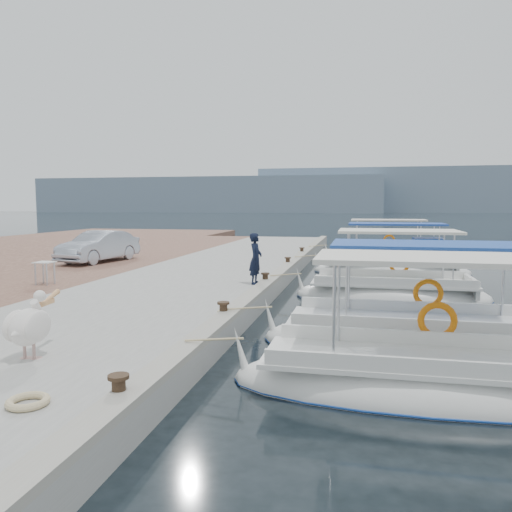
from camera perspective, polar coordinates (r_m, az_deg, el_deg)
The scene contains 16 objects.
ground at distance 14.82m, azimuth 1.28°, elevation -5.90°, with size 400.00×400.00×0.00m, color black.
concrete_quay at distance 20.27m, azimuth -4.42°, elevation -2.02°, with size 6.00×40.00×0.50m, color gray.
quay_curb at distance 19.63m, azimuth 3.38°, elevation -1.36°, with size 0.44×40.00×0.12m, color gray.
cobblestone_strip at distance 22.20m, azimuth -16.90°, elevation -1.57°, with size 4.00×40.00×0.50m, color brown.
distant_hills at distance 217.47m, azimuth 19.28°, elevation 6.73°, with size 330.00×60.00×18.00m.
fishing_caique_a at distance 8.66m, azimuth 18.71°, elevation -13.98°, with size 6.28×2.04×2.83m.
fishing_caique_b at distance 11.25m, azimuth 18.09°, elevation -9.34°, with size 6.67×2.30×2.83m.
fishing_caique_c at distance 16.66m, azimuth 15.23°, elevation -4.36°, with size 6.17×2.48×2.83m.
fishing_caique_d at distance 22.87m, azimuth 15.45°, elevation -1.46°, with size 6.81×2.21×2.83m.
fishing_caique_e at distance 28.77m, azimuth 14.43°, elevation -0.11°, with size 6.70×2.16×2.83m.
mooring_bollards at distance 16.22m, azimuth 1.06°, elevation -2.40°, with size 0.28×20.28×0.33m.
pelican at distance 9.06m, azimuth -24.48°, elevation -7.20°, with size 0.54×1.39×1.08m.
fisherman at distance 15.87m, azimuth -0.04°, elevation -0.30°, with size 0.60×0.39×1.64m, color black.
parked_car at distance 23.22m, azimuth -17.51°, elevation 1.05°, with size 1.45×4.17×1.37m, color #A9B2C2.
folding_table at distance 17.16m, azimuth -23.00°, elevation -1.30°, with size 0.55×0.55×0.73m.
rope_coil at distance 7.15m, azimuth -24.62°, elevation -14.88°, with size 0.54×0.54×0.10m, color #C6B284.
Camera 1 is at (2.70, -14.26, 3.02)m, focal length 35.00 mm.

